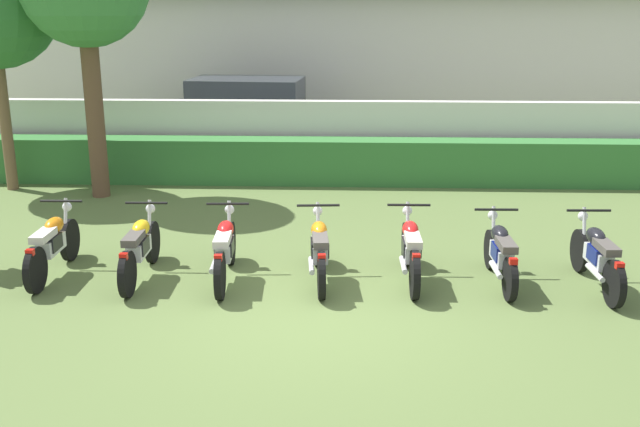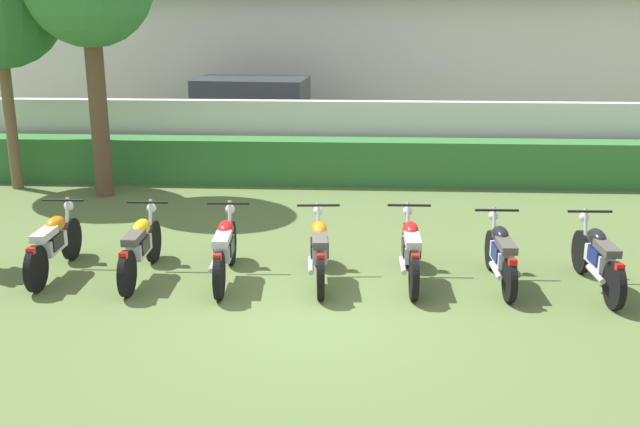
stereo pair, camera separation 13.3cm
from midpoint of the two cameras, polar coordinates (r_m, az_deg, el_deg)
ground at (r=9.22m, az=-0.04°, el=-7.60°), size 60.00×60.00×0.00m
compound_wall at (r=16.18m, az=1.43°, el=5.78°), size 21.70×0.30×1.65m
hedge_row at (r=15.56m, az=1.34°, el=4.03°), size 17.36×0.70×0.94m
parked_car at (r=18.65m, az=-4.59°, el=7.44°), size 4.63×2.37×1.89m
motorcycle_in_row_0 at (r=10.93m, az=-19.54°, el=-2.19°), size 0.60×1.91×0.97m
motorcycle_in_row_1 at (r=10.46m, az=-13.36°, el=-2.50°), size 0.60×1.96×0.96m
motorcycle_in_row_2 at (r=10.17m, az=-6.97°, el=-2.68°), size 0.60×1.97×0.97m
motorcycle_in_row_3 at (r=10.05m, az=0.31°, el=-2.80°), size 0.60×1.87×0.97m
motorcycle_in_row_4 at (r=10.11m, az=7.36°, el=-2.79°), size 0.60×1.89×0.98m
motorcycle_in_row_5 at (r=10.24m, az=14.13°, el=-3.03°), size 0.60×1.77×0.94m
motorcycle_in_row_6 at (r=10.45m, az=20.99°, el=-3.18°), size 0.60×1.90×0.96m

